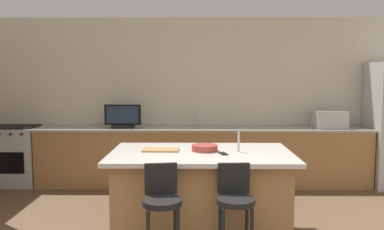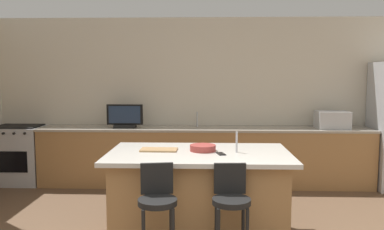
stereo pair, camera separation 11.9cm
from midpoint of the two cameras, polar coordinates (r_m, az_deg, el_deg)
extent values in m
cube|color=beige|center=(6.53, 1.61, 2.23)|extent=(7.45, 0.12, 2.66)
cube|color=#9E7042|center=(6.27, 1.02, -6.13)|extent=(5.15, 0.60, 0.88)
cube|color=#9E9384|center=(6.19, 1.03, -2.00)|extent=(5.18, 0.62, 0.04)
cube|color=#9E7042|center=(4.26, 0.49, -11.25)|extent=(1.74, 0.95, 0.80)
cube|color=beige|center=(4.15, 0.49, -5.66)|extent=(1.90, 1.11, 0.04)
cube|color=#B7BABF|center=(6.92, -24.53, -5.38)|extent=(0.75, 0.60, 0.91)
cube|color=black|center=(6.66, -25.63, -6.25)|extent=(0.53, 0.01, 0.33)
cube|color=black|center=(6.85, -24.70, -1.55)|extent=(0.68, 0.50, 0.02)
cylinder|color=black|center=(6.54, -25.19, -2.52)|extent=(0.04, 0.03, 0.04)
cylinder|color=black|center=(6.47, -23.87, -2.55)|extent=(0.04, 0.03, 0.04)
cube|color=#B7BABF|center=(6.50, 18.69, -0.60)|extent=(0.48, 0.36, 0.27)
cube|color=black|center=(6.26, -10.47, -1.62)|extent=(0.34, 0.16, 0.05)
cube|color=black|center=(6.24, -10.50, 0.05)|extent=(0.56, 0.05, 0.32)
cube|color=#1E2D47|center=(6.21, -10.55, 0.02)|extent=(0.49, 0.01, 0.27)
cylinder|color=#B2B2B7|center=(6.28, -0.07, -0.62)|extent=(0.02, 0.02, 0.24)
cylinder|color=#B2B2B7|center=(4.15, 5.91, -3.85)|extent=(0.02, 0.02, 0.22)
cylinder|color=black|center=(3.47, -5.33, -12.39)|extent=(0.34, 0.34, 0.05)
cube|color=black|center=(3.57, -5.48, -9.12)|extent=(0.29, 0.08, 0.28)
cylinder|color=black|center=(3.56, 5.35, -12.24)|extent=(0.34, 0.34, 0.05)
cube|color=black|center=(3.65, 5.07, -9.05)|extent=(0.29, 0.05, 0.28)
cylinder|color=#993833|center=(4.21, 1.03, -4.76)|extent=(0.27, 0.27, 0.06)
cube|color=black|center=(4.06, 3.67, -5.58)|extent=(0.11, 0.16, 0.01)
cube|color=#A87F51|center=(4.24, -5.36, -5.03)|extent=(0.39, 0.22, 0.02)
camera|label=1|loc=(0.06, -90.69, -0.07)|focal=36.98mm
camera|label=2|loc=(0.06, 89.31, 0.07)|focal=36.98mm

